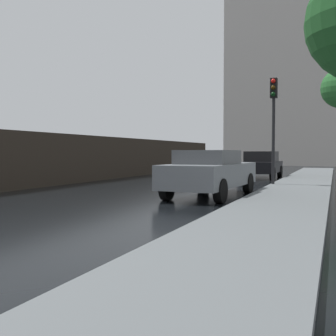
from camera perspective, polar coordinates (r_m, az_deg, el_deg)
sidewalk_strip at (r=4.45m, az=5.60°, el=-14.76°), size 2.20×60.00×0.14m
car_grey_near_kerb at (r=12.57m, az=5.96°, el=-0.59°), size 1.99×4.61×1.43m
car_black_far_ahead at (r=21.95m, az=12.99°, el=0.52°), size 1.80×3.94×1.42m
traffic_light at (r=16.28m, az=14.61°, el=7.82°), size 0.26×0.39×4.07m
distant_tower at (r=48.42m, az=17.39°, el=16.92°), size 14.42×10.71×30.28m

